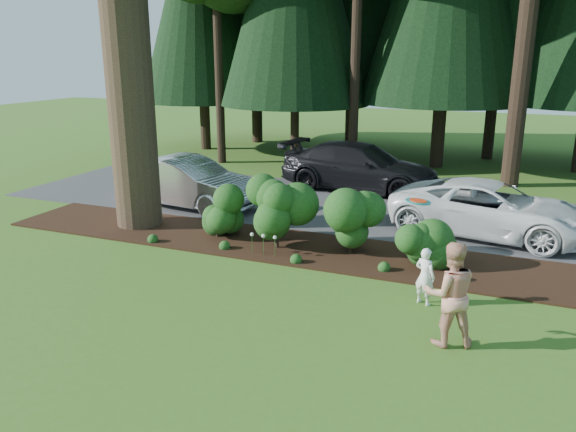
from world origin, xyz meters
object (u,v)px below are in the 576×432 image
at_px(car_dark_suv, 360,167).
at_px(child, 425,276).
at_px(frisbee, 418,201).
at_px(adult, 450,294).
at_px(car_white_suv, 490,209).
at_px(car_silver_wagon, 187,182).

relative_size(car_dark_suv, child, 4.90).
bearing_deg(frisbee, child, -51.18).
bearing_deg(adult, car_white_suv, -113.76).
height_order(car_white_suv, adult, adult).
distance_m(car_white_suv, car_dark_suv, 5.85).
xyz_separation_m(car_white_suv, car_dark_suv, (-4.52, 3.71, 0.10)).
height_order(car_dark_suv, adult, adult).
relative_size(car_silver_wagon, child, 4.09).
relative_size(car_silver_wagon, adult, 2.61).
relative_size(car_silver_wagon, car_white_suv, 0.92).
distance_m(child, frisbee, 1.45).
bearing_deg(car_silver_wagon, child, -111.28).
distance_m(car_dark_suv, adult, 10.90).
height_order(car_dark_suv, child, car_dark_suv).
bearing_deg(car_white_suv, car_silver_wagon, 102.50).
distance_m(car_silver_wagon, frisbee, 8.85).
bearing_deg(car_white_suv, car_dark_suv, 59.86).
distance_m(car_white_suv, adult, 6.36).
height_order(car_silver_wagon, car_white_suv, car_silver_wagon).
bearing_deg(frisbee, car_silver_wagon, 152.33).
bearing_deg(car_white_suv, child, 178.59).
height_order(car_white_suv, child, car_white_suv).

